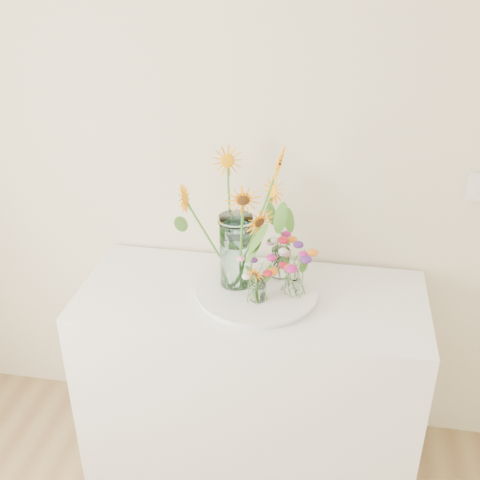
{
  "coord_description": "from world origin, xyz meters",
  "views": [
    {
      "loc": [
        0.11,
        -0.07,
        2.24
      ],
      "look_at": [
        -0.23,
        1.91,
        1.15
      ],
      "focal_mm": 45.0,
      "sensor_mm": 36.0,
      "label": 1
    }
  ],
  "objects_px": {
    "small_vase_b": "(294,281)",
    "small_vase_c": "(280,263)",
    "mason_jar": "(236,251)",
    "counter": "(251,380)",
    "small_vase_a": "(258,289)",
    "tray": "(257,292)"
  },
  "relations": [
    {
      "from": "small_vase_c",
      "to": "small_vase_a",
      "type": "bearing_deg",
      "value": -108.22
    },
    {
      "from": "small_vase_b",
      "to": "small_vase_c",
      "type": "distance_m",
      "value": 0.14
    },
    {
      "from": "small_vase_a",
      "to": "small_vase_b",
      "type": "bearing_deg",
      "value": 29.02
    },
    {
      "from": "tray",
      "to": "mason_jar",
      "type": "distance_m",
      "value": 0.19
    },
    {
      "from": "mason_jar",
      "to": "small_vase_a",
      "type": "xyz_separation_m",
      "value": [
        0.1,
        -0.1,
        -0.1
      ]
    },
    {
      "from": "counter",
      "to": "tray",
      "type": "xyz_separation_m",
      "value": [
        0.02,
        0.0,
        0.46
      ]
    },
    {
      "from": "tray",
      "to": "small_vase_b",
      "type": "bearing_deg",
      "value": -2.08
    },
    {
      "from": "counter",
      "to": "small_vase_c",
      "type": "distance_m",
      "value": 0.56
    },
    {
      "from": "small_vase_a",
      "to": "counter",
      "type": "bearing_deg",
      "value": 115.9
    },
    {
      "from": "counter",
      "to": "tray",
      "type": "relative_size",
      "value": 2.97
    },
    {
      "from": "mason_jar",
      "to": "counter",
      "type": "bearing_deg",
      "value": -22.62
    },
    {
      "from": "small_vase_b",
      "to": "small_vase_c",
      "type": "bearing_deg",
      "value": 119.45
    },
    {
      "from": "small_vase_a",
      "to": "mason_jar",
      "type": "bearing_deg",
      "value": 135.01
    },
    {
      "from": "small_vase_a",
      "to": "small_vase_c",
      "type": "distance_m",
      "value": 0.2
    },
    {
      "from": "small_vase_b",
      "to": "small_vase_c",
      "type": "height_order",
      "value": "small_vase_c"
    },
    {
      "from": "counter",
      "to": "mason_jar",
      "type": "xyz_separation_m",
      "value": [
        -0.07,
        0.03,
        0.63
      ]
    },
    {
      "from": "counter",
      "to": "small_vase_a",
      "type": "bearing_deg",
      "value": -64.1
    },
    {
      "from": "counter",
      "to": "mason_jar",
      "type": "height_order",
      "value": "mason_jar"
    },
    {
      "from": "counter",
      "to": "small_vase_a",
      "type": "height_order",
      "value": "small_vase_a"
    },
    {
      "from": "tray",
      "to": "mason_jar",
      "type": "height_order",
      "value": "mason_jar"
    },
    {
      "from": "tray",
      "to": "small_vase_b",
      "type": "xyz_separation_m",
      "value": [
        0.15,
        -0.01,
        0.07
      ]
    },
    {
      "from": "small_vase_a",
      "to": "small_vase_b",
      "type": "distance_m",
      "value": 0.15
    }
  ]
}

